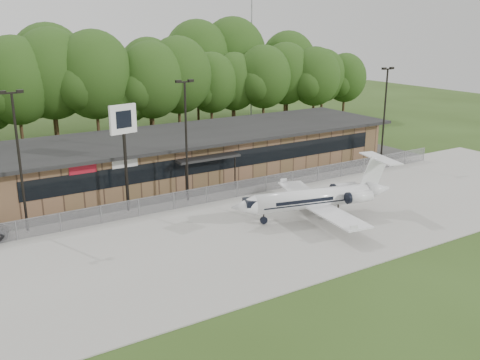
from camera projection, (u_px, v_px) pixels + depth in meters
ground at (372, 257)px, 34.64m from camera, size 160.00×160.00×0.00m
apron at (296, 220)px, 41.13m from camera, size 64.00×18.00×0.08m
parking_lot at (221, 183)px, 50.48m from camera, size 50.00×9.00×0.06m
terminal at (199, 152)px, 53.48m from camera, size 41.00×11.65×4.30m
fence at (247, 188)px, 46.61m from camera, size 46.00×0.04×1.52m
treeline at (130, 82)px, 66.65m from camera, size 72.00×12.00×15.00m
radio_mast at (252, 37)px, 81.29m from camera, size 0.20×0.20×25.00m
light_pole_left at (18, 152)px, 37.20m from camera, size 1.55×0.30×10.23m
light_pole_mid at (186, 132)px, 43.81m from camera, size 1.55×0.30×10.23m
light_pole_right at (385, 109)px, 55.51m from camera, size 1.55×0.30×10.23m
business_jet at (318, 199)px, 41.01m from camera, size 13.40×12.05×4.53m
pole_sign at (124, 131)px, 41.24m from camera, size 2.26×0.68×8.62m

